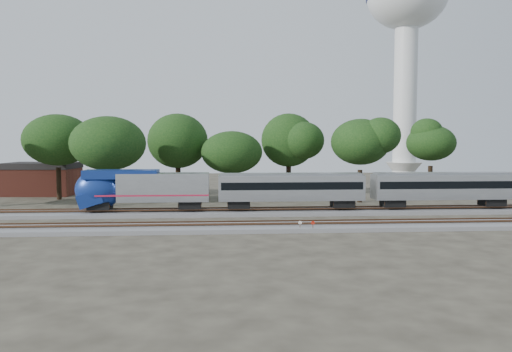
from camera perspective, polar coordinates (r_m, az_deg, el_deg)
The scene contains 15 objects.
ground at distance 51.88m, azimuth -2.27°, elevation -5.34°, with size 160.00×160.00×0.00m, color #383328.
track_far at distance 57.77m, azimuth -2.45°, elevation -4.17°, with size 160.00×5.00×0.73m.
track_near at distance 47.90m, azimuth -2.12°, elevation -5.87°, with size 160.00×5.00×0.73m.
switch_stand_red at distance 46.48m, azimuth 6.52°, elevation -5.61°, with size 0.34×0.08×1.07m.
switch_stand_white at distance 46.81m, azimuth 5.06°, elevation -5.58°, with size 0.31×0.14×1.00m.
switch_lever at distance 46.65m, azimuth 6.44°, elevation -6.23°, with size 0.50×0.30×0.30m, color #512D19.
water_tower at distance 103.43m, azimuth 16.85°, elevation 16.77°, with size 15.39×15.39×42.61m.
brick_building at distance 85.38m, azimuth -23.26°, elevation -0.27°, with size 11.07×8.21×5.06m.
tree_1 at distance 77.06m, azimuth -21.72°, elevation 3.84°, with size 8.74×8.74×12.32m.
tree_2 at distance 67.47m, azimuth -16.55°, elevation 3.58°, with size 8.26×8.26×11.65m.
tree_3 at distance 76.27m, azimuth -8.93°, elevation 3.97°, with size 8.59×8.59×12.11m.
tree_4 at distance 71.66m, azimuth -2.78°, elevation 2.70°, with size 6.93×6.93×9.77m.
tree_5 at distance 76.94m, azimuth 3.76°, elevation 4.09°, with size 8.71×8.71×12.28m.
tree_6 at distance 69.92m, azimuth 11.85°, elevation 3.82°, with size 8.45×8.45×11.91m.
tree_7 at distance 86.69m, azimuth 19.36°, elevation 3.56°, with size 8.25×8.25×11.63m.
Camera 1 is at (-1.57, -51.17, 8.41)m, focal length 35.00 mm.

